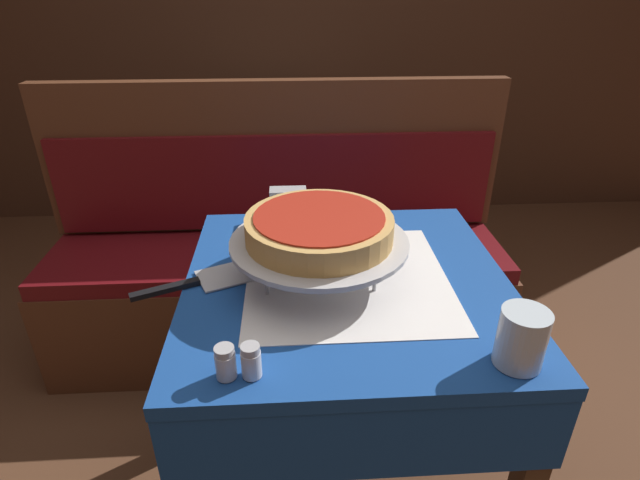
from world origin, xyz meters
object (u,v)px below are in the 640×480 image
at_px(water_glass_near, 522,338).
at_px(pepper_shaker, 251,361).
at_px(booth_bench, 279,277).
at_px(condiment_caddy, 284,107).
at_px(salt_shaker, 225,362).
at_px(deep_dish_pizza, 319,227).
at_px(dining_table_rear, 279,136).
at_px(dining_table_front, 346,321).
at_px(pizza_pan_stand, 319,243).
at_px(pizza_server, 199,282).
at_px(napkin_holder, 288,204).

xyz_separation_m(water_glass_near, pepper_shaker, (-0.46, -0.00, -0.02)).
xyz_separation_m(booth_bench, condiment_caddy, (0.04, 0.78, 0.50)).
bearing_deg(pepper_shaker, salt_shaker, 180.00).
bearing_deg(deep_dish_pizza, dining_table_rear, 94.28).
xyz_separation_m(dining_table_front, pepper_shaker, (-0.20, -0.30, 0.15)).
bearing_deg(pizza_pan_stand, condiment_caddy, 93.09).
relative_size(pizza_server, water_glass_near, 2.46).
height_order(pizza_server, water_glass_near, water_glass_near).
bearing_deg(water_glass_near, pepper_shaker, -179.58).
xyz_separation_m(booth_bench, napkin_holder, (0.05, -0.42, 0.50)).
bearing_deg(pepper_shaker, pizza_server, 114.49).
bearing_deg(dining_table_front, pizza_server, -179.66).
distance_m(dining_table_rear, salt_shaker, 1.87).
relative_size(dining_table_front, booth_bench, 0.45).
bearing_deg(condiment_caddy, dining_table_front, -84.60).
xyz_separation_m(dining_table_rear, pizza_server, (-0.15, -1.56, 0.12)).
relative_size(pepper_shaker, condiment_caddy, 0.39).
relative_size(salt_shaker, condiment_caddy, 0.38).
bearing_deg(deep_dish_pizza, pepper_shaker, -113.14).
height_order(booth_bench, napkin_holder, booth_bench).
height_order(booth_bench, salt_shaker, booth_bench).
distance_m(deep_dish_pizza, napkin_holder, 0.32).
height_order(pepper_shaker, condiment_caddy, condiment_caddy).
xyz_separation_m(dining_table_front, deep_dish_pizza, (-0.06, 0.01, 0.24)).
bearing_deg(salt_shaker, dining_table_front, 51.50).
bearing_deg(pepper_shaker, water_glass_near, 0.42).
bearing_deg(napkin_holder, booth_bench, 96.75).
relative_size(deep_dish_pizza, condiment_caddy, 2.00).
relative_size(dining_table_front, condiment_caddy, 4.85).
bearing_deg(pepper_shaker, condiment_caddy, 88.36).
bearing_deg(pizza_pan_stand, dining_table_front, -10.79).
relative_size(pizza_pan_stand, pepper_shaker, 6.24).
bearing_deg(salt_shaker, condiment_caddy, 87.02).
distance_m(dining_table_front, condiment_caddy, 1.53).
bearing_deg(salt_shaker, deep_dish_pizza, 60.55).
height_order(deep_dish_pizza, pepper_shaker, deep_dish_pizza).
height_order(dining_table_front, pizza_server, pizza_server).
relative_size(salt_shaker, napkin_holder, 0.61).
bearing_deg(pizza_server, dining_table_rear, 84.41).
bearing_deg(dining_table_front, booth_bench, 103.63).
bearing_deg(pepper_shaker, pizza_pan_stand, 66.86).
relative_size(pizza_pan_stand, pizza_server, 1.49).
relative_size(dining_table_front, deep_dish_pizza, 2.43).
bearing_deg(dining_table_front, condiment_caddy, 95.40).
xyz_separation_m(pepper_shaker, napkin_holder, (0.07, 0.62, 0.01)).
height_order(dining_table_front, water_glass_near, water_glass_near).
xyz_separation_m(pizza_pan_stand, condiment_caddy, (-0.08, 1.51, -0.04)).
xyz_separation_m(dining_table_front, condiment_caddy, (-0.14, 1.52, 0.16)).
bearing_deg(condiment_caddy, pizza_pan_stand, -86.91).
distance_m(pizza_pan_stand, napkin_holder, 0.32).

